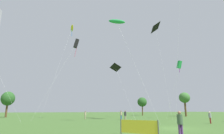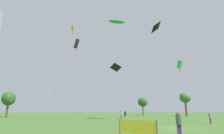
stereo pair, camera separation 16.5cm
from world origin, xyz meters
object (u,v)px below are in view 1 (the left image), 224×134
Objects in this scene: person_standing_4 at (210,117)px; event_banner at (139,127)px; person_standing_5 at (125,115)px; kite_flying_7 at (72,28)px; park_tree_0 at (142,102)px; person_standing_1 at (180,122)px; person_standing_2 at (121,114)px; kite_flying_4 at (155,28)px; kite_flying_1 at (179,65)px; kite_flying_0 at (76,44)px; kite_flying_5 at (116,67)px; kite_flying_6 at (117,22)px; park_tree_1 at (184,98)px; person_standing_3 at (85,114)px; park_tree_2 at (8,99)px.

person_standing_4 is 16.80m from event_banner.
person_standing_4 is 12.98m from person_standing_5.
kite_flying_7 reaches higher than park_tree_0.
person_standing_2 is at bearing 86.26° from person_standing_1.
park_tree_0 is (17.22, 25.72, 3.41)m from person_standing_5.
person_standing_5 is at bearing -148.33° from kite_flying_4.
person_standing_4 is 0.06× the size of kite_flying_7.
person_standing_5 is 0.13× the size of kite_flying_1.
kite_flying_5 is at bearing -12.65° from kite_flying_0.
person_standing_2 is 4.59m from person_standing_5.
kite_flying_7 reaches higher than kite_flying_6.
person_standing_1 is 0.29× the size of park_tree_0.
park_tree_1 is (32.99, 4.32, -11.49)m from kite_flying_0.
kite_flying_0 reaches higher than person_standing_5.
person_standing_5 is 0.76× the size of event_banner.
person_standing_1 is at bearing -130.48° from kite_flying_1.
kite_flying_1 reaches higher than person_standing_1.
kite_flying_6 is (-11.28, 6.43, 15.60)m from person_standing_4.
kite_flying_4 is (17.37, -1.10, 21.59)m from person_standing_3.
kite_flying_4 is 3.64× the size of park_tree_2.
person_standing_3 is 0.25× the size of park_tree_2.
kite_flying_7 is 4.19× the size of park_tree_2.
kite_flying_1 is 1.09× the size of kite_flying_5.
person_standing_2 is 7.53m from person_standing_3.
kite_flying_6 is (-3.74, -7.82, 15.55)m from person_standing_2.
kite_flying_7 is (0.09, 12.44, 9.40)m from kite_flying_0.
person_standing_5 is at bearing -167.50° from kite_flying_1.
kite_flying_1 is at bearing -132.28° from park_tree_1.
person_standing_2 is 11.04m from kite_flying_5.
park_tree_1 is (10.22, 11.24, -6.71)m from kite_flying_1.
kite_flying_1 is at bearing -19.55° from kite_flying_5.
park_tree_1 reaches higher than park_tree_2.
kite_flying_5 reaches higher than person_standing_4.
kite_flying_4 is at bearing -105.84° from park_tree_0.
kite_flying_0 reaches higher than kite_flying_6.
kite_flying_4 reaches higher than person_standing_5.
park_tree_2 is at bearing 121.82° from person_standing_1.
person_standing_3 is 0.09× the size of kite_flying_0.
person_standing_5 reaches higher than person_standing_4.
kite_flying_7 reaches higher than person_standing_3.
kite_flying_0 is (-2.30, 1.75, 15.83)m from person_standing_3.
kite_flying_1 is at bearing 44.01° from event_banner.
kite_flying_0 is 1.50× the size of kite_flying_5.
kite_flying_0 is 35.20m from park_tree_1.
event_banner is (-2.40, 1.61, -0.40)m from person_standing_1.
park_tree_1 reaches higher than person_standing_1.
person_standing_5 is 0.29× the size of park_tree_0.
kite_flying_0 is (-8.65, 5.79, 15.77)m from person_standing_2.
park_tree_1 is at bearing 21.13° from person_standing_4.
kite_flying_4 is (-3.10, 4.07, 10.55)m from kite_flying_1.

